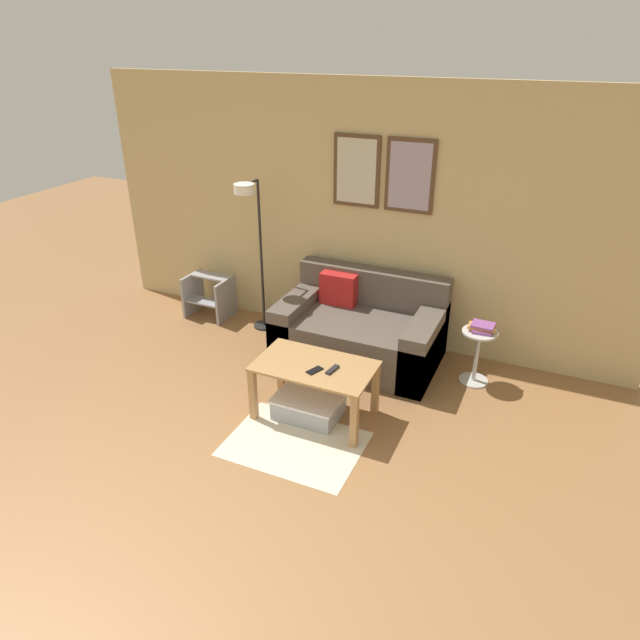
{
  "coord_description": "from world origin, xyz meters",
  "views": [
    {
      "loc": [
        1.94,
        -1.7,
        2.88
      ],
      "look_at": [
        0.29,
        1.98,
        0.85
      ],
      "focal_mm": 32.0,
      "sensor_mm": 36.0,
      "label": 1
    }
  ],
  "objects_px": {
    "couch": "(360,331)",
    "side_table": "(477,352)",
    "storage_bin": "(309,406)",
    "step_stool": "(209,295)",
    "book_stack": "(482,328)",
    "remote_control": "(332,370)",
    "coffee_table": "(315,375)",
    "cell_phone": "(315,370)",
    "floor_lamp": "(252,232)"
  },
  "relations": [
    {
      "from": "coffee_table",
      "to": "side_table",
      "type": "distance_m",
      "value": 1.56
    },
    {
      "from": "couch",
      "to": "coffee_table",
      "type": "bearing_deg",
      "value": -89.96
    },
    {
      "from": "storage_bin",
      "to": "remote_control",
      "type": "xyz_separation_m",
      "value": [
        0.21,
        0.0,
        0.41
      ]
    },
    {
      "from": "side_table",
      "to": "book_stack",
      "type": "height_order",
      "value": "book_stack"
    },
    {
      "from": "remote_control",
      "to": "step_stool",
      "type": "distance_m",
      "value": 2.42
    },
    {
      "from": "side_table",
      "to": "book_stack",
      "type": "relative_size",
      "value": 2.16
    },
    {
      "from": "coffee_table",
      "to": "book_stack",
      "type": "height_order",
      "value": "book_stack"
    },
    {
      "from": "couch",
      "to": "storage_bin",
      "type": "height_order",
      "value": "couch"
    },
    {
      "from": "side_table",
      "to": "cell_phone",
      "type": "xyz_separation_m",
      "value": [
        -1.08,
        -1.16,
        0.18
      ]
    },
    {
      "from": "storage_bin",
      "to": "step_stool",
      "type": "xyz_separation_m",
      "value": [
        -1.84,
        1.27,
        0.16
      ]
    },
    {
      "from": "couch",
      "to": "side_table",
      "type": "height_order",
      "value": "couch"
    },
    {
      "from": "couch",
      "to": "step_stool",
      "type": "distance_m",
      "value": 1.89
    },
    {
      "from": "couch",
      "to": "side_table",
      "type": "xyz_separation_m",
      "value": [
        1.12,
        0.01,
        0.02
      ]
    },
    {
      "from": "remote_control",
      "to": "step_stool",
      "type": "height_order",
      "value": "remote_control"
    },
    {
      "from": "coffee_table",
      "to": "remote_control",
      "type": "relative_size",
      "value": 6.43
    },
    {
      "from": "step_stool",
      "to": "remote_control",
      "type": "bearing_deg",
      "value": -31.83
    },
    {
      "from": "coffee_table",
      "to": "storage_bin",
      "type": "height_order",
      "value": "coffee_table"
    },
    {
      "from": "storage_bin",
      "to": "coffee_table",
      "type": "bearing_deg",
      "value": 27.76
    },
    {
      "from": "cell_phone",
      "to": "step_stool",
      "type": "height_order",
      "value": "cell_phone"
    },
    {
      "from": "storage_bin",
      "to": "book_stack",
      "type": "xyz_separation_m",
      "value": [
        1.18,
        1.11,
        0.46
      ]
    },
    {
      "from": "side_table",
      "to": "couch",
      "type": "bearing_deg",
      "value": -179.31
    },
    {
      "from": "storage_bin",
      "to": "book_stack",
      "type": "relative_size",
      "value": 2.29
    },
    {
      "from": "coffee_table",
      "to": "cell_phone",
      "type": "height_order",
      "value": "cell_phone"
    },
    {
      "from": "coffee_table",
      "to": "remote_control",
      "type": "height_order",
      "value": "remote_control"
    },
    {
      "from": "floor_lamp",
      "to": "cell_phone",
      "type": "bearing_deg",
      "value": -44.17
    },
    {
      "from": "side_table",
      "to": "remote_control",
      "type": "xyz_separation_m",
      "value": [
        -0.96,
        -1.1,
        0.19
      ]
    },
    {
      "from": "remote_control",
      "to": "step_stool",
      "type": "xyz_separation_m",
      "value": [
        -2.05,
        1.27,
        -0.25
      ]
    },
    {
      "from": "book_stack",
      "to": "step_stool",
      "type": "height_order",
      "value": "book_stack"
    },
    {
      "from": "couch",
      "to": "floor_lamp",
      "type": "height_order",
      "value": "floor_lamp"
    },
    {
      "from": "book_stack",
      "to": "cell_phone",
      "type": "relative_size",
      "value": 1.72
    },
    {
      "from": "cell_phone",
      "to": "floor_lamp",
      "type": "bearing_deg",
      "value": 158.27
    },
    {
      "from": "book_stack",
      "to": "cell_phone",
      "type": "bearing_deg",
      "value": -133.08
    },
    {
      "from": "storage_bin",
      "to": "side_table",
      "type": "relative_size",
      "value": 1.06
    },
    {
      "from": "couch",
      "to": "book_stack",
      "type": "bearing_deg",
      "value": 1.31
    },
    {
      "from": "couch",
      "to": "side_table",
      "type": "distance_m",
      "value": 1.12
    },
    {
      "from": "book_stack",
      "to": "step_stool",
      "type": "bearing_deg",
      "value": 176.99
    },
    {
      "from": "side_table",
      "to": "remote_control",
      "type": "bearing_deg",
      "value": -131.01
    },
    {
      "from": "side_table",
      "to": "storage_bin",
      "type": "bearing_deg",
      "value": -136.67
    },
    {
      "from": "side_table",
      "to": "cell_phone",
      "type": "distance_m",
      "value": 1.6
    },
    {
      "from": "floor_lamp",
      "to": "book_stack",
      "type": "bearing_deg",
      "value": -0.39
    },
    {
      "from": "step_stool",
      "to": "cell_phone",
      "type": "bearing_deg",
      "value": -34.72
    },
    {
      "from": "coffee_table",
      "to": "side_table",
      "type": "relative_size",
      "value": 1.85
    },
    {
      "from": "storage_bin",
      "to": "couch",
      "type": "bearing_deg",
      "value": 87.61
    },
    {
      "from": "book_stack",
      "to": "step_stool",
      "type": "xyz_separation_m",
      "value": [
        -3.01,
        0.16,
        -0.3
      ]
    },
    {
      "from": "couch",
      "to": "step_stool",
      "type": "bearing_deg",
      "value": 174.4
    },
    {
      "from": "floor_lamp",
      "to": "remote_control",
      "type": "xyz_separation_m",
      "value": [
        1.35,
        -1.13,
        -0.62
      ]
    },
    {
      "from": "remote_control",
      "to": "step_stool",
      "type": "bearing_deg",
      "value": 158.3
    },
    {
      "from": "storage_bin",
      "to": "side_table",
      "type": "bearing_deg",
      "value": 43.33
    },
    {
      "from": "couch",
      "to": "cell_phone",
      "type": "xyz_separation_m",
      "value": [
        0.04,
        -1.15,
        0.2
      ]
    },
    {
      "from": "storage_bin",
      "to": "side_table",
      "type": "distance_m",
      "value": 1.62
    }
  ]
}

